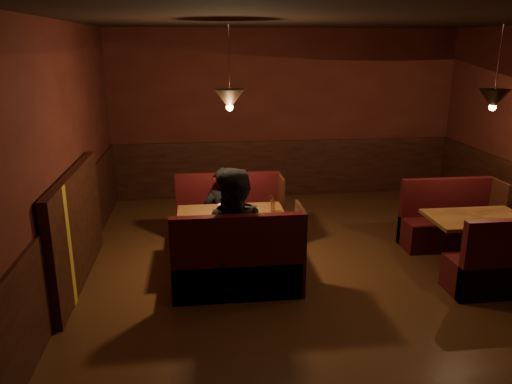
{
  "coord_description": "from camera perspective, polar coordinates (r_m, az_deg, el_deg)",
  "views": [
    {
      "loc": [
        -1.53,
        -5.08,
        2.65
      ],
      "look_at": [
        -0.86,
        0.57,
        0.95
      ],
      "focal_mm": 35.0,
      "sensor_mm": 36.0,
      "label": 1
    }
  ],
  "objects": [
    {
      "name": "second_bench_far",
      "position": [
        7.25,
        21.15,
        -3.53
      ],
      "size": [
        1.28,
        0.48,
        0.91
      ],
      "color": "black",
      "rests_on": "ground"
    },
    {
      "name": "room",
      "position": [
        5.51,
        6.64,
        -0.35
      ],
      "size": [
        6.02,
        7.02,
        2.92
      ],
      "color": "#55331D",
      "rests_on": "ground"
    },
    {
      "name": "main_table",
      "position": [
        6.05,
        -2.71,
        -3.88
      ],
      "size": [
        1.29,
        0.78,
        0.9
      ],
      "color": "brown",
      "rests_on": "ground"
    },
    {
      "name": "main_bench_near",
      "position": [
        5.47,
        -1.95,
        -8.77
      ],
      "size": [
        1.42,
        0.51,
        0.97
      ],
      "color": "black",
      "rests_on": "ground"
    },
    {
      "name": "second_bench_near",
      "position": [
        6.16,
        27.03,
        -7.83
      ],
      "size": [
        1.28,
        0.48,
        0.91
      ],
      "color": "black",
      "rests_on": "ground"
    },
    {
      "name": "main_bench_far",
      "position": [
        6.81,
        -3.0,
        -3.5
      ],
      "size": [
        1.42,
        0.51,
        0.97
      ],
      "color": "black",
      "rests_on": "ground"
    },
    {
      "name": "second_table",
      "position": [
        6.61,
        23.84,
        -3.98
      ],
      "size": [
        1.16,
        0.74,
        0.65
      ],
      "color": "brown",
      "rests_on": "ground"
    },
    {
      "name": "diner_b",
      "position": [
        5.32,
        -2.05,
        -2.91
      ],
      "size": [
        1.0,
        0.87,
        1.75
      ],
      "primitive_type": "imported",
      "rotation": [
        0.0,
        0.0,
        -0.28
      ],
      "color": "black",
      "rests_on": "ground"
    },
    {
      "name": "diner_a",
      "position": [
        6.57,
        -3.79,
        -0.4
      ],
      "size": [
        0.57,
        0.4,
        1.46
      ],
      "primitive_type": "imported",
      "rotation": [
        0.0,
        0.0,
        3.25
      ],
      "color": "black",
      "rests_on": "ground"
    }
  ]
}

